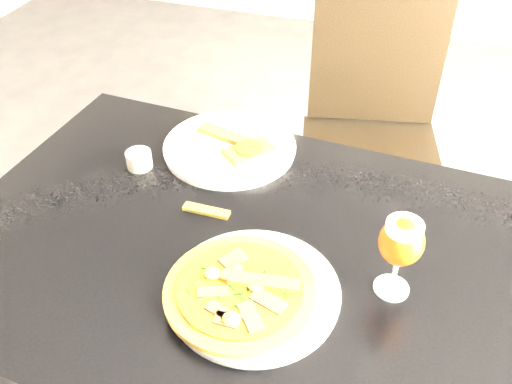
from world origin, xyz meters
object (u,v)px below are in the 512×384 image
(dining_table, at_px, (254,280))
(beer_glass, at_px, (401,242))
(chair_far, at_px, (371,135))
(pizza, at_px, (241,290))

(dining_table, bearing_deg, beer_glass, -1.27)
(chair_far, distance_m, pizza, 0.99)
(dining_table, relative_size, pizza, 4.71)
(chair_far, height_order, pizza, chair_far)
(dining_table, distance_m, beer_glass, 0.33)
(dining_table, xyz_separation_m, pizza, (0.02, -0.13, 0.11))
(dining_table, distance_m, pizza, 0.17)
(beer_glass, bearing_deg, chair_far, 99.55)
(dining_table, height_order, beer_glass, beer_glass)
(chair_far, xyz_separation_m, beer_glass, (0.14, -0.84, 0.35))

